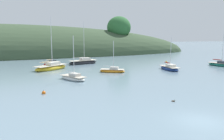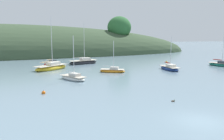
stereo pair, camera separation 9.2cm
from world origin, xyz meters
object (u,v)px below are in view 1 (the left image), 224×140
sailboat_white_near (221,64)px  sailboat_teal_outer (169,68)px  sailboat_red_portside (51,67)px  sailboat_black_sloop (73,78)px  mooring_buoy_channel (166,62)px  sailboat_orange_cutter (112,71)px  mooring_buoy_outer (44,93)px  duck_straggler (173,101)px  sailboat_grey_yawl (52,63)px  sailboat_blue_center (83,62)px

sailboat_white_near → sailboat_teal_outer: (-13.72, -0.97, -0.00)m
sailboat_red_portside → sailboat_black_sloop: 12.01m
sailboat_black_sloop → mooring_buoy_channel: size_ratio=12.46×
sailboat_white_near → sailboat_orange_cutter: size_ratio=1.29×
mooring_buoy_outer → duck_straggler: (12.02, -7.73, -0.07)m
sailboat_grey_yawl → sailboat_black_sloop: size_ratio=0.97×
sailboat_teal_outer → duck_straggler: bearing=-123.1°
sailboat_grey_yawl → sailboat_white_near: sailboat_white_near is taller
sailboat_black_sloop → mooring_buoy_channel: (25.89, 14.61, -0.20)m
sailboat_orange_cutter → mooring_buoy_outer: size_ratio=10.76×
sailboat_white_near → sailboat_orange_cutter: (-25.05, 0.18, -0.06)m
mooring_buoy_channel → sailboat_black_sloop: bearing=-150.6°
sailboat_teal_outer → sailboat_red_portside: bearing=159.0°
sailboat_white_near → mooring_buoy_outer: sailboat_white_near is taller
sailboat_grey_yawl → duck_straggler: bearing=-76.4°
sailboat_grey_yawl → mooring_buoy_outer: (-3.52, -27.38, -0.19)m
mooring_buoy_channel → duck_straggler: bearing=-122.3°
sailboat_black_sloop → sailboat_white_near: (33.06, 4.59, 0.04)m
sailboat_white_near → mooring_buoy_outer: size_ratio=13.91×
sailboat_blue_center → mooring_buoy_outer: sailboat_blue_center is taller
sailboat_blue_center → sailboat_black_sloop: size_ratio=1.48×
duck_straggler → sailboat_red_portside: bearing=109.3°
sailboat_red_portside → mooring_buoy_channel: (27.97, 2.79, -0.32)m
sailboat_red_portside → sailboat_white_near: (35.14, -7.24, -0.09)m
sailboat_teal_outer → sailboat_grey_yawl: bearing=141.0°
sailboat_black_sloop → sailboat_teal_outer: size_ratio=1.02×
sailboat_white_near → sailboat_teal_outer: bearing=-176.0°
sailboat_blue_center → sailboat_white_near: bearing=-27.6°
sailboat_black_sloop → mooring_buoy_outer: (-4.74, -7.13, -0.20)m
sailboat_black_sloop → sailboat_white_near: bearing=7.9°
sailboat_teal_outer → duck_straggler: size_ratio=16.04×
sailboat_blue_center → sailboat_red_portside: 10.57m
sailboat_teal_outer → sailboat_blue_center: bearing=131.6°
sailboat_grey_yawl → sailboat_orange_cutter: (9.23, -15.49, -0.01)m
sailboat_teal_outer → mooring_buoy_channel: 12.81m
sailboat_black_sloop → mooring_buoy_channel: 29.73m
sailboat_white_near → mooring_buoy_outer: (-37.80, -11.71, -0.24)m
sailboat_orange_cutter → duck_straggler: sailboat_orange_cutter is taller
sailboat_orange_cutter → mooring_buoy_outer: 17.43m
sailboat_orange_cutter → mooring_buoy_channel: bearing=28.9°
sailboat_blue_center → mooring_buoy_channel: bearing=-11.8°
sailboat_orange_cutter → mooring_buoy_outer: (-12.75, -11.89, -0.18)m
sailboat_blue_center → sailboat_teal_outer: size_ratio=1.51×
sailboat_teal_outer → sailboat_black_sloop: bearing=-169.4°
sailboat_black_sloop → duck_straggler: sailboat_black_sloop is taller
sailboat_blue_center → mooring_buoy_outer: (-10.62, -25.92, -0.30)m
sailboat_blue_center → sailboat_teal_outer: 20.28m
sailboat_red_portside → sailboat_orange_cutter: 12.32m
sailboat_red_portside → sailboat_white_near: 35.88m
sailboat_blue_center → sailboat_teal_outer: sailboat_blue_center is taller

